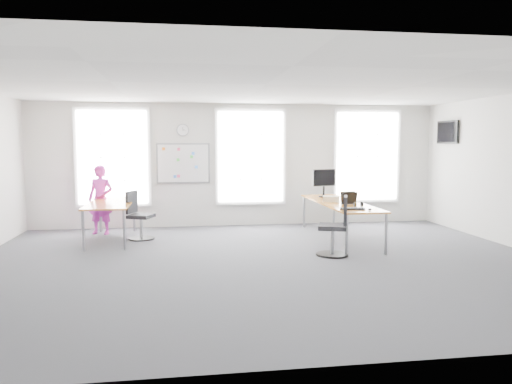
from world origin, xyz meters
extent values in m
plane|color=#2D2D33|center=(0.00, 0.00, 0.00)|extent=(10.00, 10.00, 0.00)
plane|color=white|center=(0.00, 0.00, 3.00)|extent=(10.00, 10.00, 0.00)
plane|color=silver|center=(0.00, 4.00, 1.50)|extent=(10.00, 0.00, 10.00)
plane|color=silver|center=(0.00, -4.00, 1.50)|extent=(10.00, 0.00, 10.00)
cube|color=silver|center=(-3.00, 3.97, 1.70)|extent=(1.60, 0.06, 2.20)
cube|color=silver|center=(0.30, 3.97, 1.70)|extent=(1.60, 0.06, 2.20)
cube|color=silver|center=(3.30, 3.97, 1.70)|extent=(1.60, 0.06, 2.20)
cube|color=#C57D31|center=(1.91, 1.87, 0.78)|extent=(0.87, 3.26, 0.03)
cylinder|color=gray|center=(1.53, 0.30, 0.38)|extent=(0.05, 0.05, 0.76)
cylinder|color=gray|center=(2.28, 0.30, 0.38)|extent=(0.05, 0.05, 0.76)
cylinder|color=gray|center=(1.53, 3.44, 0.38)|extent=(0.05, 0.05, 0.76)
cylinder|color=gray|center=(2.28, 3.44, 0.38)|extent=(0.05, 0.05, 0.76)
cube|color=#C57D31|center=(-2.88, 2.50, 0.78)|extent=(0.88, 2.19, 0.03)
cylinder|color=gray|center=(-3.26, 1.47, 0.38)|extent=(0.05, 0.05, 0.77)
cylinder|color=gray|center=(-2.50, 1.47, 0.38)|extent=(0.05, 0.05, 0.77)
cylinder|color=gray|center=(-3.26, 3.54, 0.38)|extent=(0.05, 0.05, 0.77)
cylinder|color=gray|center=(-2.50, 3.54, 0.38)|extent=(0.05, 0.05, 0.77)
cylinder|color=black|center=(1.29, 0.38, 0.02)|extent=(0.58, 0.58, 0.03)
cylinder|color=gray|center=(1.29, 0.38, 0.27)|extent=(0.07, 0.07, 0.47)
cube|color=black|center=(1.29, 0.38, 0.53)|extent=(0.63, 0.63, 0.08)
cube|color=black|center=(1.51, 0.31, 0.84)|extent=(0.21, 0.46, 0.50)
cylinder|color=black|center=(-2.26, 2.48, 0.02)|extent=(0.55, 0.55, 0.03)
cylinder|color=gray|center=(-2.26, 2.48, 0.25)|extent=(0.06, 0.06, 0.44)
cube|color=black|center=(-2.26, 2.48, 0.49)|extent=(0.60, 0.60, 0.07)
cube|color=black|center=(-2.45, 2.56, 0.79)|extent=(0.22, 0.43, 0.47)
imported|color=#CF31B2|center=(-3.20, 3.25, 0.78)|extent=(0.64, 0.51, 1.55)
cube|color=white|center=(-1.35, 3.97, 1.55)|extent=(1.20, 0.03, 0.90)
cylinder|color=gray|center=(-1.35, 3.97, 2.35)|extent=(0.30, 0.04, 0.30)
cube|color=black|center=(4.95, 3.00, 2.30)|extent=(0.06, 0.90, 0.55)
cube|color=black|center=(1.77, 0.69, 0.81)|extent=(0.50, 0.30, 0.02)
ellipsoid|color=black|center=(2.06, 0.55, 0.81)|extent=(0.08, 0.11, 0.04)
cylinder|color=black|center=(2.04, 0.85, 0.80)|extent=(0.09, 0.09, 0.01)
cylinder|color=black|center=(1.96, 1.07, 0.84)|extent=(0.04, 0.09, 0.09)
cylinder|color=black|center=(2.10, 1.07, 0.84)|extent=(0.04, 0.09, 0.09)
cylinder|color=gold|center=(1.96, 1.07, 0.84)|extent=(0.01, 0.09, 0.09)
cube|color=black|center=(2.03, 1.07, 0.89)|extent=(0.16, 0.02, 0.01)
cube|color=black|center=(1.96, 1.50, 0.93)|extent=(0.33, 0.11, 0.26)
cube|color=#F0590D|center=(1.96, 1.42, 0.92)|extent=(0.31, 0.12, 0.24)
cube|color=black|center=(1.96, 1.41, 0.93)|extent=(0.33, 0.12, 0.26)
cube|color=beige|center=(1.75, 1.98, 0.85)|extent=(0.40, 0.35, 0.12)
cylinder|color=black|center=(1.86, 2.90, 0.80)|extent=(0.24, 0.24, 0.02)
cylinder|color=black|center=(1.86, 2.90, 0.92)|extent=(0.05, 0.05, 0.24)
cube|color=black|center=(1.86, 2.89, 1.24)|extent=(0.57, 0.18, 0.39)
cube|color=black|center=(1.86, 2.86, 1.24)|extent=(0.52, 0.14, 0.34)
camera|label=1|loc=(-1.41, -8.23, 2.03)|focal=35.00mm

